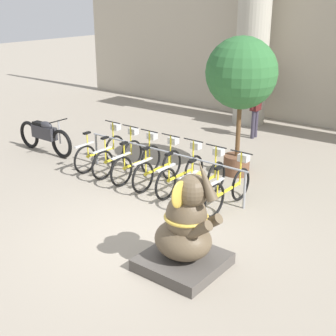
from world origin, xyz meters
name	(u,v)px	position (x,y,z in m)	size (l,w,h in m)	color
ground_plane	(145,234)	(0.00, 0.00, 0.00)	(60.00, 60.00, 0.00)	gray
column_left	(253,37)	(-2.22, 7.60, 2.62)	(1.24, 1.24, 5.16)	#ADA899
bike_rack	(162,157)	(-1.19, 1.95, 0.61)	(4.11, 0.05, 0.77)	gray
bicycle_0	(101,151)	(-2.95, 1.87, 0.40)	(0.48, 1.63, 1.03)	black
bicycle_1	(119,156)	(-2.36, 1.85, 0.40)	(0.48, 1.63, 1.03)	black
bicycle_2	(138,162)	(-1.78, 1.83, 0.40)	(0.48, 1.63, 1.03)	black
bicycle_3	(159,167)	(-1.19, 1.84, 0.40)	(0.48, 1.63, 1.03)	black
bicycle_4	(181,173)	(-0.61, 1.86, 0.40)	(0.48, 1.63, 1.03)	black
bicycle_5	(204,181)	(-0.02, 1.82, 0.40)	(0.48, 1.63, 1.03)	black
bicycle_6	(229,188)	(0.57, 1.80, 0.40)	(0.48, 1.63, 1.03)	black
elephant_statue	(186,232)	(1.16, -0.42, 0.60)	(1.15, 1.15, 1.80)	#4C4742
motorcycle	(45,135)	(-4.85, 1.73, 0.47)	(2.03, 0.55, 0.96)	black
person_pedestrian	(256,104)	(-1.27, 6.23, 0.97)	(0.22, 0.47, 1.63)	#383342
potted_tree	(241,77)	(-0.23, 3.45, 2.20)	(1.54, 1.54, 3.06)	brown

